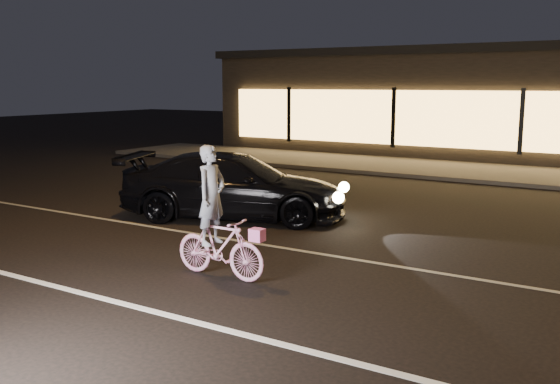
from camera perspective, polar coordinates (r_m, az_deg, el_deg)
The scene contains 7 objects.
ground at distance 8.64m, azimuth 1.34°, elevation -9.36°, with size 90.00×90.00×0.00m, color black.
lane_stripe_near at distance 7.47m, azimuth -4.66°, elevation -12.54°, with size 60.00×0.12×0.01m, color silver.
lane_stripe_far at distance 10.33m, azimuth 7.01°, elevation -6.16°, with size 60.00×0.10×0.01m, color gray.
sidewalk at distance 20.64m, azimuth 19.99°, elevation 1.54°, with size 30.00×4.00×0.12m, color #383533.
storefront at distance 26.34m, azimuth 23.01°, elevation 7.61°, with size 25.40×8.42×4.20m.
cyclist at distance 9.26m, azimuth -5.74°, elevation -3.58°, with size 1.56×0.54×1.97m.
sedan at distance 13.30m, azimuth -4.23°, elevation 0.55°, with size 5.16×3.54×1.39m.
Camera 1 is at (4.13, -7.03, 2.85)m, focal length 40.00 mm.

